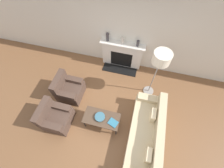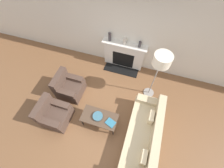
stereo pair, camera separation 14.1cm
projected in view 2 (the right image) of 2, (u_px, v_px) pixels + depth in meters
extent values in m
plane|color=brown|center=(101.00, 120.00, 4.58)|extent=(18.00, 18.00, 0.00)
cube|color=silver|center=(126.00, 31.00, 4.61)|extent=(18.00, 0.06, 2.90)
cube|color=silver|center=(124.00, 55.00, 5.33)|extent=(1.40, 0.20, 1.00)
cube|color=black|center=(123.00, 60.00, 5.40)|extent=(0.77, 0.04, 0.65)
cube|color=black|center=(121.00, 70.00, 5.61)|extent=(1.26, 0.40, 0.02)
cube|color=silver|center=(125.00, 45.00, 4.87)|extent=(1.52, 0.28, 0.05)
cube|color=#CCB78E|center=(141.00, 138.00, 4.10)|extent=(0.80, 2.28, 0.43)
cube|color=#CCB78E|center=(156.00, 138.00, 3.70)|extent=(0.20, 2.28, 0.39)
cube|color=#CCB78E|center=(149.00, 101.00, 4.38)|extent=(0.74, 0.22, 0.14)
cube|color=beige|center=(151.00, 117.00, 4.04)|extent=(0.12, 0.32, 0.28)
cube|color=beige|center=(144.00, 157.00, 3.52)|extent=(0.12, 0.32, 0.28)
cube|color=#4C382D|center=(57.00, 116.00, 4.43)|extent=(0.75, 0.76, 0.42)
cube|color=#4C382D|center=(42.00, 108.00, 4.12)|extent=(0.18, 0.76, 0.42)
cube|color=#4C382D|center=(48.00, 122.00, 4.05)|extent=(0.68, 0.18, 0.13)
cube|color=#4C382D|center=(58.00, 104.00, 4.34)|extent=(0.68, 0.18, 0.13)
cube|color=#4C382D|center=(71.00, 89.00, 4.92)|extent=(0.75, 0.76, 0.42)
cube|color=#4C382D|center=(59.00, 80.00, 4.61)|extent=(0.18, 0.76, 0.42)
cube|color=#4C382D|center=(65.00, 92.00, 4.54)|extent=(0.68, 0.18, 0.13)
cube|color=#4C382D|center=(73.00, 78.00, 4.83)|extent=(0.68, 0.18, 0.13)
cube|color=#4C3828|center=(99.00, 117.00, 4.17)|extent=(1.01, 0.51, 0.03)
cylinder|color=black|center=(82.00, 122.00, 4.33)|extent=(0.03, 0.03, 0.42)
cylinder|color=black|center=(113.00, 132.00, 4.18)|extent=(0.03, 0.03, 0.42)
cylinder|color=black|center=(88.00, 109.00, 4.55)|extent=(0.03, 0.03, 0.42)
cylinder|color=black|center=(117.00, 118.00, 4.40)|extent=(0.03, 0.03, 0.42)
cylinder|color=#38667A|center=(98.00, 117.00, 4.16)|extent=(0.10, 0.10, 0.02)
cylinder|color=#38667A|center=(98.00, 116.00, 4.14)|extent=(0.28, 0.28, 0.05)
cube|color=teal|center=(110.00, 123.00, 4.07)|extent=(0.30, 0.27, 0.02)
cylinder|color=gray|center=(149.00, 92.00, 5.08)|extent=(0.35, 0.35, 0.03)
cylinder|color=gray|center=(154.00, 80.00, 4.42)|extent=(0.03, 0.03, 1.52)
cylinder|color=silver|center=(162.00, 60.00, 3.68)|extent=(0.47, 0.47, 0.31)
cylinder|color=#3D383D|center=(110.00, 37.00, 4.83)|extent=(0.09, 0.09, 0.29)
cylinder|color=beige|center=(125.00, 41.00, 4.78)|extent=(0.11, 0.11, 0.21)
cylinder|color=#3D383D|center=(140.00, 44.00, 4.70)|extent=(0.08, 0.08, 0.21)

